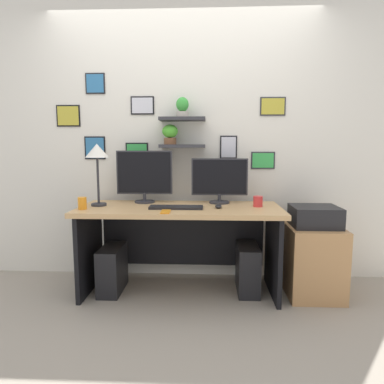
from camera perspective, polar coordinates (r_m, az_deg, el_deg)
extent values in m
plane|color=gray|center=(3.13, -1.95, -16.12)|extent=(8.00, 8.00, 0.00)
cube|color=silver|center=(3.31, -1.43, 9.15)|extent=(4.40, 0.04, 2.70)
cube|color=#2D2D33|center=(3.19, -1.58, 7.61)|extent=(0.42, 0.20, 0.03)
cube|color=#2D2D33|center=(3.20, -1.59, 11.99)|extent=(0.42, 0.20, 0.03)
cylinder|color=brown|center=(3.20, -3.65, 8.40)|extent=(0.11, 0.11, 0.06)
ellipsoid|color=green|center=(3.20, -3.66, 10.01)|extent=(0.14, 0.14, 0.12)
cylinder|color=#B2A899|center=(3.20, -1.60, 12.71)|extent=(0.11, 0.11, 0.05)
ellipsoid|color=green|center=(3.21, -1.60, 14.31)|extent=(0.11, 0.11, 0.13)
cube|color=black|center=(3.45, -15.76, 7.05)|extent=(0.20, 0.02, 0.22)
cube|color=teal|center=(3.45, -15.81, 7.05)|extent=(0.17, 0.00, 0.19)
cube|color=black|center=(3.28, 6.07, 7.39)|extent=(0.16, 0.02, 0.21)
cube|color=silver|center=(3.27, 6.07, 7.39)|extent=(0.14, 0.00, 0.19)
cube|color=black|center=(3.35, -9.08, 6.07)|extent=(0.21, 0.02, 0.23)
cube|color=green|center=(3.34, -9.11, 6.06)|extent=(0.19, 0.00, 0.21)
cube|color=black|center=(3.55, -19.79, 11.78)|extent=(0.23, 0.02, 0.20)
cube|color=gold|center=(3.54, -19.85, 11.79)|extent=(0.20, 0.00, 0.18)
cube|color=black|center=(3.36, -8.21, 14.00)|extent=(0.22, 0.02, 0.17)
cube|color=silver|center=(3.35, -8.24, 14.01)|extent=(0.20, 0.00, 0.14)
cube|color=black|center=(3.50, -15.73, 16.92)|extent=(0.18, 0.02, 0.19)
cube|color=teal|center=(3.49, -15.78, 16.94)|extent=(0.16, 0.00, 0.17)
cube|color=#2D2D33|center=(3.35, 13.24, 13.64)|extent=(0.23, 0.02, 0.17)
cube|color=gold|center=(3.34, 13.26, 13.65)|extent=(0.21, 0.00, 0.15)
cube|color=#2D2D33|center=(3.32, 11.66, 5.16)|extent=(0.22, 0.02, 0.16)
cube|color=green|center=(3.31, 11.68, 5.15)|extent=(0.20, 0.00, 0.14)
cube|color=tan|center=(2.92, -2.01, -2.86)|extent=(1.71, 0.68, 0.04)
cube|color=black|center=(3.17, -16.61, -9.30)|extent=(0.04, 0.62, 0.71)
cube|color=black|center=(3.05, 13.28, -9.86)|extent=(0.04, 0.62, 0.71)
cube|color=black|center=(3.28, -1.55, -7.75)|extent=(1.51, 0.02, 0.50)
cylinder|color=#2D2D33|center=(3.16, -7.84, -1.60)|extent=(0.18, 0.18, 0.02)
cylinder|color=#2D2D33|center=(3.16, -7.85, -0.79)|extent=(0.03, 0.03, 0.07)
cube|color=#2D2D33|center=(3.14, -7.89, 3.23)|extent=(0.50, 0.02, 0.39)
cube|color=black|center=(3.13, -7.94, 3.21)|extent=(0.48, 0.00, 0.37)
cylinder|color=#2D2D33|center=(3.11, 4.55, -1.71)|extent=(0.18, 0.18, 0.02)
cylinder|color=#2D2D33|center=(3.11, 4.56, -0.94)|extent=(0.03, 0.03, 0.07)
cube|color=#2D2D33|center=(3.09, 4.59, 2.53)|extent=(0.50, 0.02, 0.33)
cube|color=black|center=(3.08, 4.60, 2.51)|extent=(0.48, 0.00, 0.31)
cube|color=black|center=(2.84, -2.64, -2.55)|extent=(0.44, 0.14, 0.02)
ellipsoid|color=black|center=(2.86, 4.41, -2.38)|extent=(0.06, 0.09, 0.03)
cylinder|color=#2D2D33|center=(3.08, -15.18, -2.01)|extent=(0.13, 0.13, 0.02)
cylinder|color=#2D2D33|center=(3.05, -15.31, 1.83)|extent=(0.02, 0.02, 0.39)
cone|color=white|center=(3.04, -15.48, 6.63)|extent=(0.20, 0.20, 0.12)
cube|color=orange|center=(2.68, -4.40, -3.27)|extent=(0.07, 0.14, 0.01)
cylinder|color=red|center=(2.97, 10.87, -1.54)|extent=(0.08, 0.08, 0.09)
cylinder|color=orange|center=(2.93, -17.72, -1.78)|extent=(0.07, 0.07, 0.10)
cube|color=tan|center=(3.14, 19.37, -10.66)|extent=(0.44, 0.50, 0.59)
cube|color=black|center=(3.05, 19.68, -3.82)|extent=(0.38, 0.34, 0.17)
cube|color=black|center=(3.15, -13.07, -12.33)|extent=(0.18, 0.40, 0.39)
cube|color=black|center=(3.10, 9.19, -12.39)|extent=(0.18, 0.40, 0.41)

